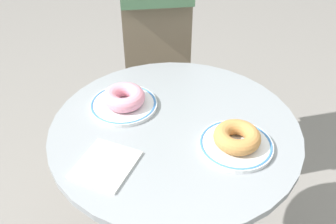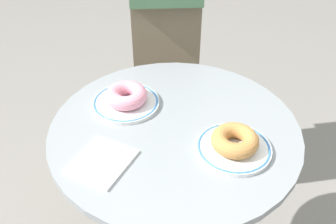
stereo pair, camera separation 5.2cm
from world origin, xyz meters
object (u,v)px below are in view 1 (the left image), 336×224
plate_left (125,103)px  plate_right (236,145)px  paper_napkin (106,165)px  donut_pink_frosted (124,97)px  donut_old_fashioned (237,137)px  cafe_table (174,199)px  person_figure (152,6)px

plate_left → plate_right: bearing=1.0°
paper_napkin → plate_left: bearing=115.6°
plate_left → donut_pink_frosted: bearing=-42.8°
donut_old_fashioned → paper_napkin: (-0.22, -0.20, -0.03)m
cafe_table → paper_napkin: bearing=-107.6°
cafe_table → plate_left: bearing=178.2°
plate_right → plate_left: bearing=-179.0°
paper_napkin → cafe_table: bearing=72.4°
plate_right → person_figure: 0.67m
donut_pink_frosted → cafe_table: bearing=-0.8°
plate_left → paper_napkin: size_ratio=1.36×
donut_pink_frosted → person_figure: person_figure is taller
cafe_table → donut_pink_frosted: size_ratio=6.90×
plate_right → donut_old_fashioned: (0.00, 0.00, 0.02)m
plate_left → plate_right: same height
donut_pink_frosted → paper_napkin: size_ratio=0.85×
plate_left → person_figure: bearing=114.4°
donut_old_fashioned → plate_right: bearing=-90.0°
donut_old_fashioned → person_figure: (-0.51, 0.43, 0.04)m
plate_left → donut_old_fashioned: donut_old_fashioned is taller
cafe_table → donut_pink_frosted: (-0.15, 0.00, 0.31)m
donut_pink_frosted → donut_old_fashioned: (0.31, 0.01, -0.00)m
donut_old_fashioned → person_figure: size_ratio=0.06×
donut_pink_frosted → paper_napkin: bearing=-64.7°
person_figure → plate_right: bearing=-40.4°
cafe_table → plate_left: 0.32m
donut_old_fashioned → cafe_table: bearing=-176.3°
donut_old_fashioned → paper_napkin: 0.30m
paper_napkin → person_figure: size_ratio=0.08×
cafe_table → person_figure: 0.67m
donut_old_fashioned → person_figure: 0.67m
cafe_table → plate_left: (-0.15, 0.00, 0.28)m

